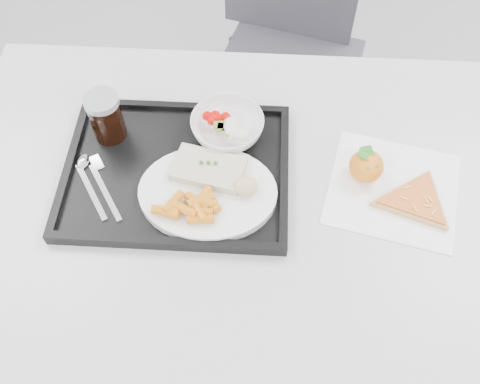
# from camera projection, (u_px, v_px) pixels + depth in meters

# --- Properties ---
(room) EXTENTS (6.04, 7.04, 2.84)m
(room) POSITION_uv_depth(u_px,v_px,m) (218.00, 22.00, 0.36)
(room) COLOR gray
(room) RESTS_ON ground
(table) EXTENTS (1.20, 0.80, 0.75)m
(table) POSITION_uv_depth(u_px,v_px,m) (241.00, 208.00, 1.12)
(table) COLOR silver
(table) RESTS_ON ground
(chair) EXTENTS (0.52, 0.52, 0.93)m
(chair) POSITION_uv_depth(u_px,v_px,m) (288.00, 35.00, 1.64)
(chair) COLOR #35343B
(chair) RESTS_ON ground
(tray) EXTENTS (0.45, 0.35, 0.03)m
(tray) POSITION_uv_depth(u_px,v_px,m) (177.00, 172.00, 1.08)
(tray) COLOR black
(tray) RESTS_ON table
(dinner_plate) EXTENTS (0.27, 0.27, 0.02)m
(dinner_plate) POSITION_uv_depth(u_px,v_px,m) (208.00, 193.00, 1.04)
(dinner_plate) COLOR white
(dinner_plate) RESTS_ON tray
(fish_fillet) EXTENTS (0.15, 0.11, 0.03)m
(fish_fillet) POSITION_uv_depth(u_px,v_px,m) (209.00, 169.00, 1.05)
(fish_fillet) COLOR beige
(fish_fillet) RESTS_ON dinner_plate
(bread_roll) EXTENTS (0.06, 0.06, 0.03)m
(bread_roll) POSITION_uv_depth(u_px,v_px,m) (246.00, 186.00, 1.02)
(bread_roll) COLOR #D8BF7A
(bread_roll) RESTS_ON dinner_plate
(salad_bowl) EXTENTS (0.15, 0.15, 0.05)m
(salad_bowl) POSITION_uv_depth(u_px,v_px,m) (227.00, 127.00, 1.11)
(salad_bowl) COLOR white
(salad_bowl) RESTS_ON tray
(cola_glass) EXTENTS (0.07, 0.07, 0.11)m
(cola_glass) POSITION_uv_depth(u_px,v_px,m) (106.00, 116.00, 1.08)
(cola_glass) COLOR black
(cola_glass) RESTS_ON tray
(cutlery) EXTENTS (0.13, 0.16, 0.01)m
(cutlery) POSITION_uv_depth(u_px,v_px,m) (93.00, 179.00, 1.06)
(cutlery) COLOR silver
(cutlery) RESTS_ON tray
(napkin) EXTENTS (0.30, 0.29, 0.00)m
(napkin) POSITION_uv_depth(u_px,v_px,m) (393.00, 189.00, 1.07)
(napkin) COLOR white
(napkin) RESTS_ON table
(tangerine) EXTENTS (0.08, 0.08, 0.07)m
(tangerine) POSITION_uv_depth(u_px,v_px,m) (366.00, 166.00, 1.06)
(tangerine) COLOR orange
(tangerine) RESTS_ON napkin
(pizza_slice) EXTENTS (0.20, 0.20, 0.02)m
(pizza_slice) POSITION_uv_depth(u_px,v_px,m) (415.00, 201.00, 1.04)
(pizza_slice) COLOR #DFAB65
(pizza_slice) RESTS_ON napkin
(carrot_pile) EXTENTS (0.13, 0.08, 0.03)m
(carrot_pile) POSITION_uv_depth(u_px,v_px,m) (192.00, 206.00, 0.99)
(carrot_pile) COLOR orange
(carrot_pile) RESTS_ON dinner_plate
(salad_contents) EXTENTS (0.10, 0.07, 0.02)m
(salad_contents) POSITION_uv_depth(u_px,v_px,m) (227.00, 126.00, 1.10)
(salad_contents) COLOR #C30803
(salad_contents) RESTS_ON salad_bowl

